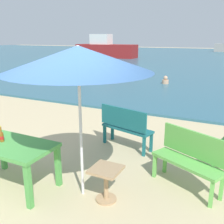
{
  "coord_description": "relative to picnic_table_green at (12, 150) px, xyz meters",
  "views": [
    {
      "loc": [
        2.36,
        -2.57,
        2.41
      ],
      "look_at": [
        -0.4,
        3.0,
        0.6
      ],
      "focal_mm": 41.48,
      "sensor_mm": 36.0,
      "label": 1
    }
  ],
  "objects": [
    {
      "name": "ground_plane",
      "position": [
        0.8,
        -0.15,
        -0.65
      ],
      "size": [
        120.0,
        120.0,
        0.0
      ],
      "primitive_type": "plane",
      "color": "#C6B287"
    },
    {
      "name": "swimmer_person",
      "position": [
        -0.24,
        10.36,
        -0.41
      ],
      "size": [
        0.34,
        0.34,
        0.41
      ],
      "color": "tan",
      "rests_on": "sea_water"
    },
    {
      "name": "picnic_table_green",
      "position": [
        0.0,
        0.0,
        0.0
      ],
      "size": [
        1.4,
        0.8,
        0.76
      ],
      "color": "#4C9E47",
      "rests_on": "ground_plane"
    },
    {
      "name": "beer_bottle_amber",
      "position": [
        -0.21,
        0.0,
        0.2
      ],
      "size": [
        0.07,
        0.07,
        0.26
      ],
      "color": "brown",
      "rests_on": "picnic_table_green"
    },
    {
      "name": "bench_green_left",
      "position": [
        2.59,
        1.27,
        -0.11
      ],
      "size": [
        1.24,
        0.83,
        0.95
      ],
      "color": "#60B24C",
      "rests_on": "ground_plane"
    },
    {
      "name": "side_table_wood",
      "position": [
        1.55,
        0.32,
        -0.3
      ],
      "size": [
        0.44,
        0.44,
        0.54
      ],
      "color": "tan",
      "rests_on": "ground_plane"
    },
    {
      "name": "bench_teal_center",
      "position": [
        1.03,
        2.23,
        -0.11
      ],
      "size": [
        1.25,
        0.64,
        0.95
      ],
      "color": "#196066",
      "rests_on": "ground_plane"
    },
    {
      "name": "patio_umbrella",
      "position": [
        1.14,
        0.3,
        1.47
      ],
      "size": [
        2.1,
        2.1,
        2.3
      ],
      "color": "silver",
      "rests_on": "ground_plane"
    },
    {
      "name": "boat_cargo_ship",
      "position": [
        -11.33,
        24.81,
        0.38
      ],
      "size": [
        7.23,
        1.97,
        2.63
      ],
      "color": "maroon",
      "rests_on": "sea_water"
    },
    {
      "name": "sea_water",
      "position": [
        0.8,
        29.85,
        -0.61
      ],
      "size": [
        120.0,
        50.0,
        0.08
      ],
      "primitive_type": "cube",
      "color": "#2D6075",
      "rests_on": "ground_plane"
    }
  ]
}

